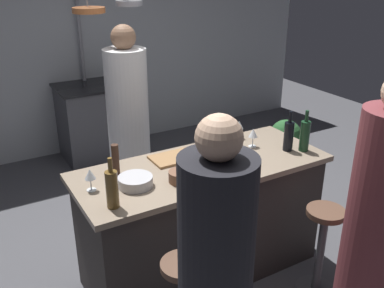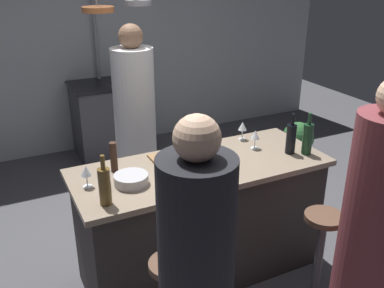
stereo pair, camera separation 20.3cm
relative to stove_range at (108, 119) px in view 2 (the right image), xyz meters
name	(u,v)px [view 2 (the right image)]	position (x,y,z in m)	size (l,w,h in m)	color
ground_plane	(200,269)	(0.00, -2.45, -0.45)	(9.00, 9.00, 0.00)	#4C4C51
back_wall	(93,42)	(0.00, 0.40, 0.85)	(6.40, 0.16, 2.60)	#B2B7BC
kitchen_island	(201,219)	(0.00, -2.45, 0.01)	(1.80, 0.72, 0.90)	#332D2B
stove_range	(108,119)	(0.00, 0.00, 0.00)	(0.80, 0.64, 0.89)	#47474C
chef	(136,129)	(-0.11, -1.36, 0.36)	(0.37, 0.37, 1.74)	white
bar_stool_right	(319,253)	(0.59, -3.07, -0.07)	(0.28, 0.28, 0.68)	#4C4C51
guest_right	(371,234)	(0.56, -3.47, 0.34)	(0.36, 0.36, 1.70)	brown
overhead_pot_rack	(107,24)	(-0.07, -0.54, 1.18)	(0.60, 1.53, 2.17)	gray
potted_plant	(298,141)	(1.86, -1.27, -0.15)	(0.36, 0.36, 0.52)	brown
cutting_board	(173,157)	(-0.13, -2.27, 0.46)	(0.32, 0.22, 0.02)	#997047
pepper_mill	(114,157)	(-0.57, -2.28, 0.56)	(0.05, 0.05, 0.21)	#382319
wine_bottle_green	(308,138)	(0.78, -2.62, 0.57)	(0.07, 0.07, 0.31)	#193D23
wine_bottle_amber	(105,186)	(-0.74, -2.67, 0.57)	(0.07, 0.07, 0.31)	brown
wine_bottle_dark	(291,138)	(0.68, -2.56, 0.57)	(0.07, 0.07, 0.30)	black
wine_glass_near_right_guest	(243,127)	(0.50, -2.18, 0.56)	(0.07, 0.07, 0.15)	silver
wine_glass_by_chef	(86,172)	(-0.79, -2.42, 0.56)	(0.07, 0.07, 0.15)	silver
wine_glass_near_left_guest	(255,136)	(0.49, -2.37, 0.56)	(0.07, 0.07, 0.15)	silver
mixing_bowl_steel	(131,179)	(-0.53, -2.50, 0.49)	(0.22, 0.22, 0.07)	#B7B7BC
mixing_bowl_wooden	(177,176)	(-0.25, -2.59, 0.49)	(0.16, 0.16, 0.07)	brown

